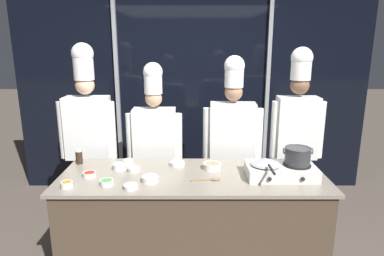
# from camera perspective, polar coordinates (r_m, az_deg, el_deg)

# --- Properties ---
(window_wall_back) EXTENTS (4.68, 0.09, 2.70)m
(window_wall_back) POSITION_cam_1_polar(r_m,az_deg,el_deg) (4.61, -0.03, 6.05)
(window_wall_back) COLOR black
(window_wall_back) RESTS_ON ground_plane
(demo_counter) EXTENTS (2.27, 0.83, 0.90)m
(demo_counter) POSITION_cam_1_polar(r_m,az_deg,el_deg) (3.16, 0.01, -15.31)
(demo_counter) COLOR #4C3D2D
(demo_counter) RESTS_ON ground_plane
(portable_stove) EXTENTS (0.57, 0.34, 0.11)m
(portable_stove) POSITION_cam_1_polar(r_m,az_deg,el_deg) (2.99, 14.48, -6.89)
(portable_stove) COLOR silver
(portable_stove) RESTS_ON demo_counter
(frying_pan) EXTENTS (0.26, 0.44, 0.05)m
(frying_pan) POSITION_cam_1_polar(r_m,az_deg,el_deg) (2.93, 12.09, -5.48)
(frying_pan) COLOR #ADAFB5
(frying_pan) RESTS_ON portable_stove
(stock_pot) EXTENTS (0.24, 0.21, 0.14)m
(stock_pot) POSITION_cam_1_polar(r_m,az_deg,el_deg) (2.99, 17.10, -4.40)
(stock_pot) COLOR #333335
(stock_pot) RESTS_ON portable_stove
(squeeze_bottle_soy) EXTENTS (0.06, 0.06, 0.15)m
(squeeze_bottle_soy) POSITION_cam_1_polar(r_m,az_deg,el_deg) (3.37, -18.40, -4.49)
(squeeze_bottle_soy) COLOR #332319
(squeeze_bottle_soy) RESTS_ON demo_counter
(prep_bowl_noodles) EXTENTS (0.13, 0.13, 0.04)m
(prep_bowl_noodles) POSITION_cam_1_polar(r_m,az_deg,el_deg) (3.17, -2.55, -5.90)
(prep_bowl_noodles) COLOR white
(prep_bowl_noodles) RESTS_ON demo_counter
(prep_bowl_scallions) EXTENTS (0.11, 0.11, 0.04)m
(prep_bowl_scallions) POSITION_cam_1_polar(r_m,az_deg,el_deg) (2.83, -14.13, -8.74)
(prep_bowl_scallions) COLOR white
(prep_bowl_scallions) RESTS_ON demo_counter
(prep_bowl_chili_flakes) EXTENTS (0.11, 0.11, 0.04)m
(prep_bowl_chili_flakes) POSITION_cam_1_polar(r_m,az_deg,el_deg) (3.04, -16.83, -7.38)
(prep_bowl_chili_flakes) COLOR white
(prep_bowl_chili_flakes) RESTS_ON demo_counter
(prep_bowl_chicken) EXTENTS (0.14, 0.14, 0.05)m
(prep_bowl_chicken) POSITION_cam_1_polar(r_m,az_deg,el_deg) (2.83, -7.07, -8.37)
(prep_bowl_chicken) COLOR white
(prep_bowl_chicken) RESTS_ON demo_counter
(prep_bowl_shrimp) EXTENTS (0.10, 0.10, 0.04)m
(prep_bowl_shrimp) POSITION_cam_1_polar(r_m,az_deg,el_deg) (3.27, -10.70, -5.46)
(prep_bowl_shrimp) COLOR white
(prep_bowl_shrimp) RESTS_ON demo_counter
(prep_bowl_bean_sprouts) EXTENTS (0.11, 0.11, 0.04)m
(prep_bowl_bean_sprouts) POSITION_cam_1_polar(r_m,az_deg,el_deg) (3.07, -9.76, -6.72)
(prep_bowl_bean_sprouts) COLOR white
(prep_bowl_bean_sprouts) RESTS_ON demo_counter
(prep_bowl_onion) EXTENTS (0.11, 0.11, 0.03)m
(prep_bowl_onion) POSITION_cam_1_polar(r_m,az_deg,el_deg) (2.73, -10.27, -9.54)
(prep_bowl_onion) COLOR white
(prep_bowl_onion) RESTS_ON demo_counter
(prep_bowl_rice) EXTENTS (0.12, 0.12, 0.05)m
(prep_bowl_rice) POSITION_cam_1_polar(r_m,az_deg,el_deg) (3.13, -12.11, -6.24)
(prep_bowl_rice) COLOR white
(prep_bowl_rice) RESTS_ON demo_counter
(prep_bowl_mushrooms) EXTENTS (0.16, 0.16, 0.06)m
(prep_bowl_mushrooms) POSITION_cam_1_polar(r_m,az_deg,el_deg) (3.08, 3.30, -6.28)
(prep_bowl_mushrooms) COLOR white
(prep_bowl_mushrooms) RESTS_ON demo_counter
(prep_bowl_carrots) EXTENTS (0.09, 0.09, 0.05)m
(prep_bowl_carrots) POSITION_cam_1_polar(r_m,az_deg,el_deg) (2.88, -20.23, -8.79)
(prep_bowl_carrots) COLOR white
(prep_bowl_carrots) RESTS_ON demo_counter
(serving_spoon_slotted) EXTENTS (0.25, 0.07, 0.02)m
(serving_spoon_slotted) POSITION_cam_1_polar(r_m,az_deg,el_deg) (2.85, 3.17, -8.53)
(serving_spoon_slotted) COLOR olive
(serving_spoon_slotted) RESTS_ON demo_counter
(chef_head) EXTENTS (0.59, 0.24, 2.00)m
(chef_head) POSITION_cam_1_polar(r_m,az_deg,el_deg) (3.73, -17.05, 0.19)
(chef_head) COLOR #232326
(chef_head) RESTS_ON ground_plane
(chef_sous) EXTENTS (0.59, 0.23, 1.81)m
(chef_sous) POSITION_cam_1_polar(r_m,az_deg,el_deg) (3.65, -6.34, -1.60)
(chef_sous) COLOR #232326
(chef_sous) RESTS_ON ground_plane
(chef_line) EXTENTS (0.62, 0.27, 1.87)m
(chef_line) POSITION_cam_1_polar(r_m,az_deg,el_deg) (3.62, 6.66, -1.04)
(chef_line) COLOR #4C4C51
(chef_line) RESTS_ON ground_plane
(chef_pastry) EXTENTS (0.55, 0.22, 1.96)m
(chef_pastry) POSITION_cam_1_polar(r_m,az_deg,el_deg) (3.74, 16.96, 0.31)
(chef_pastry) COLOR #4C4C51
(chef_pastry) RESTS_ON ground_plane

